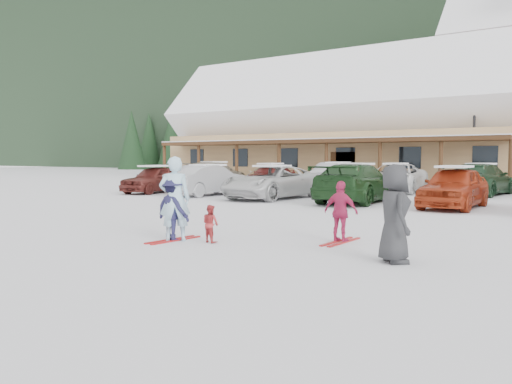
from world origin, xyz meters
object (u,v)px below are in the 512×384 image
Objects in this scene: child_magenta at (341,212)px; parked_car_3 at (357,183)px; lamp_post at (474,130)px; parked_car_4 at (454,187)px; parked_car_0 at (156,179)px; parked_car_10 at (396,178)px; child_navy at (173,209)px; parked_car_11 at (481,179)px; parked_car_2 at (272,182)px; toddler_red at (211,224)px; bystander_dark at (394,213)px; parked_car_1 at (208,180)px; adult_skier at (175,199)px; parked_car_9 at (338,176)px; parked_car_7 at (214,174)px; parked_car_8 at (270,176)px; day_lodge at (345,130)px.

child_magenta is 0.25× the size of parked_car_3.
parked_car_4 is (1.85, -14.37, -2.79)m from lamp_post.
parked_car_0 is 12.51m from parked_car_10.
child_navy is 0.27× the size of parked_car_11.
toddler_red is at bearing -60.17° from parked_car_2.
child_magenta is at bearing -90.47° from parked_car_4.
parked_car_4 is at bearing -30.30° from bystander_dark.
child_magenta is at bearing 145.34° from parked_car_1.
parked_car_11 is (3.31, 18.03, -0.16)m from adult_skier.
parked_car_4 is 0.95× the size of parked_car_9.
child_navy is 15.20m from parked_car_0.
parked_car_4 is at bearing 175.78° from parked_car_3.
parked_car_7 is at bearing -29.87° from parked_car_3.
parked_car_2 is (-8.80, 10.34, -0.13)m from bystander_dark.
parked_car_11 is at bearing -77.44° from lamp_post.
adult_skier reaches higher than parked_car_10.
bystander_dark is 13.58m from parked_car_2.
child_navy is 4.81m from bystander_dark.
adult_skier is 0.40× the size of parked_car_9.
parked_car_9 is 0.86× the size of parked_car_10.
child_navy is 0.26× the size of parked_car_10.
parked_car_4 is at bearing -102.31° from child_navy.
parked_car_7 reaches higher than parked_car_1.
parked_car_7 is at bearing 1.82° from parked_car_9.
child_magenta is at bearing -35.90° from parked_car_0.
bystander_dark reaches higher than child_navy.
parked_car_1 reaches higher than parked_car_2.
bystander_dark reaches higher than parked_car_2.
child_navy is 3.66m from child_magenta.
parked_car_7 is at bearing 160.05° from parked_car_4.
parked_car_8 is at bearing 64.85° from parked_car_0.
parked_car_0 is 7.11m from parked_car_7.
adult_skier reaches higher than child_magenta.
parked_car_9 is at bearing -61.94° from toddler_red.
child_magenta is 0.24× the size of parked_car_10.
parked_car_1 is at bearing -87.58° from day_lodge.
parked_car_7 is 0.97× the size of parked_car_10.
parked_car_0 is at bearing -27.94° from child_magenta.
parked_car_0 is 7.47m from parked_car_8.
parked_car_2 is at bearing -108.26° from adult_skier.
parked_car_1 is (0.77, -18.16, -3.21)m from day_lodge.
parked_car_2 is 1.23× the size of parked_car_8.
parked_car_10 reaches higher than parked_car_0.
child_navy reaches higher than child_magenta.
child_magenta is 9.78m from parked_car_3.
day_lodge is 30.20m from child_navy.
parked_car_1 is 0.95× the size of parked_car_9.
parked_car_10 is (-0.76, 17.73, -0.17)m from adult_skier.
child_navy is 11.45m from parked_car_4.
lamp_post reaches higher than child_magenta.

